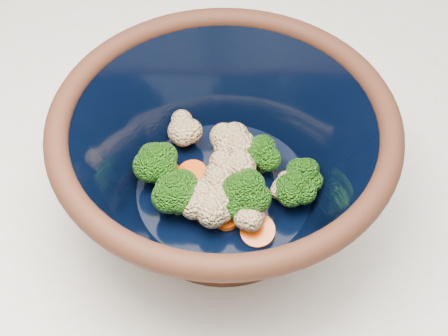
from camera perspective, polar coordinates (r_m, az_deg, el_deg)
name	(u,v)px	position (r m, az deg, el deg)	size (l,w,h in m)	color
mixing_bowl	(224,159)	(0.59, 0.00, 0.81)	(0.31, 0.31, 0.14)	black
vegetable_pile	(225,181)	(0.60, 0.11, -1.17)	(0.17, 0.14, 0.05)	#608442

